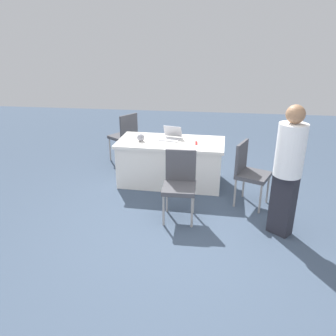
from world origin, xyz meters
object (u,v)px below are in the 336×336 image
at_px(chair_near_front, 249,170).
at_px(yarn_ball, 141,138).
at_px(scissors_red, 196,143).
at_px(chair_aisle, 180,181).
at_px(person_attendee_standing, 288,166).
at_px(table_foreground, 171,162).
at_px(chair_back_row, 125,134).
at_px(laptop_silver, 171,137).

distance_m(chair_near_front, yarn_ball, 1.84).
relative_size(chair_near_front, scissors_red, 5.32).
distance_m(chair_aisle, person_attendee_standing, 1.41).
bearing_deg(chair_aisle, table_foreground, -77.91).
bearing_deg(person_attendee_standing, yarn_ball, -173.06).
relative_size(chair_back_row, person_attendee_standing, 0.58).
xyz_separation_m(chair_back_row, person_attendee_standing, (-2.62, 2.28, 0.37)).
height_order(laptop_silver, yarn_ball, laptop_silver).
bearing_deg(scissors_red, chair_near_front, 51.10).
distance_m(chair_back_row, laptop_silver, 1.29).
bearing_deg(person_attendee_standing, table_foreground, 178.21).
height_order(chair_near_front, scissors_red, chair_near_front).
height_order(chair_aisle, person_attendee_standing, person_attendee_standing).
bearing_deg(chair_aisle, chair_back_row, -58.69).
distance_m(person_attendee_standing, laptop_silver, 2.21).
distance_m(chair_near_front, scissors_red, 1.01).
height_order(chair_back_row, yarn_ball, chair_back_row).
height_order(table_foreground, person_attendee_standing, person_attendee_standing).
bearing_deg(chair_back_row, yarn_ball, -116.14).
distance_m(person_attendee_standing, yarn_ball, 2.48).
xyz_separation_m(chair_aisle, person_attendee_standing, (-1.34, 0.24, 0.39)).
xyz_separation_m(person_attendee_standing, scissors_red, (1.17, -1.33, -0.18)).
height_order(table_foreground, chair_aisle, chair_aisle).
relative_size(chair_back_row, laptop_silver, 2.64).
xyz_separation_m(table_foreground, person_attendee_standing, (-1.60, 1.39, 0.56)).
bearing_deg(yarn_ball, chair_near_front, 162.13).
bearing_deg(yarn_ball, scissors_red, -179.53).
distance_m(table_foreground, laptop_silver, 0.43).
distance_m(table_foreground, chair_near_front, 1.40).
distance_m(chair_aisle, chair_back_row, 2.42).
relative_size(chair_near_front, chair_back_row, 0.98).
relative_size(table_foreground, chair_near_front, 1.88).
xyz_separation_m(table_foreground, laptop_silver, (0.01, -0.11, 0.41)).
relative_size(chair_near_front, yarn_ball, 7.78).
bearing_deg(chair_back_row, person_attendee_standing, -95.83).
height_order(table_foreground, chair_back_row, chair_back_row).
distance_m(chair_aisle, yarn_ball, 1.35).
distance_m(chair_near_front, chair_aisle, 1.10).
bearing_deg(chair_back_row, chair_aisle, -112.61).
relative_size(chair_aisle, laptop_silver, 2.57).
bearing_deg(chair_back_row, table_foreground, -96.00).
xyz_separation_m(chair_back_row, scissors_red, (-1.45, 0.96, 0.18)).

